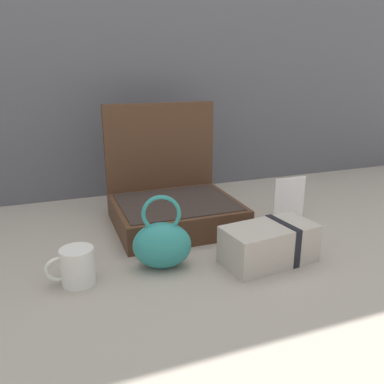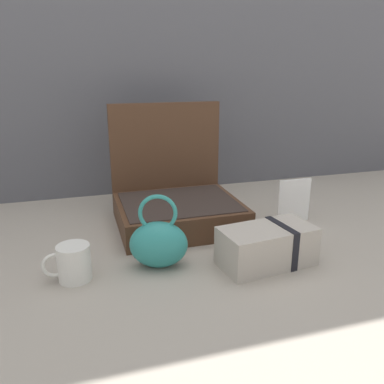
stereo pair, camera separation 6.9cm
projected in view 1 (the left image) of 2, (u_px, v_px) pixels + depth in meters
name	position (u px, v px, depth m)	size (l,w,h in m)	color
ground_plane	(191.00, 240.00, 1.24)	(6.00, 6.00, 0.00)	#9E9384
back_wall	(141.00, 20.00, 1.54)	(3.20, 0.06, 1.40)	#56565B
open_suitcase	(173.00, 200.00, 1.36)	(0.41, 0.36, 0.40)	#4C301E
teal_pouch_handbag	(162.00, 244.00, 1.05)	(0.18, 0.13, 0.21)	teal
cream_toiletry_bag	(270.00, 244.00, 1.09)	(0.27, 0.16, 0.11)	#B2A899
coffee_mug	(77.00, 266.00, 0.98)	(0.12, 0.08, 0.09)	silver
info_card_left	(289.00, 199.00, 1.38)	(0.12, 0.01, 0.16)	white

